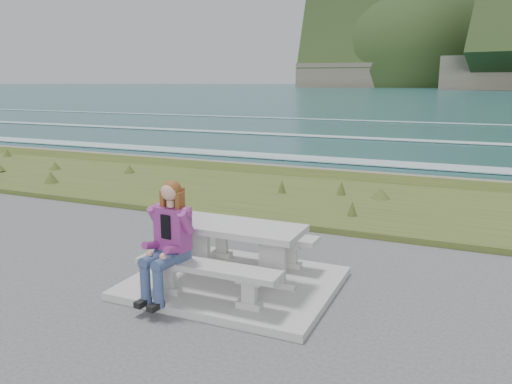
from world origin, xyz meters
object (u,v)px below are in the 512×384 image
(bench_seaward, at_px, (256,239))
(picnic_table, at_px, (234,237))
(seated_woman, at_px, (165,256))
(bench_landward, at_px, (207,272))

(bench_seaward, bearing_deg, picnic_table, -90.00)
(picnic_table, xyz_separation_m, seated_woman, (-0.49, -0.83, -0.06))
(picnic_table, relative_size, seated_woman, 1.28)
(bench_landward, relative_size, seated_woman, 1.28)
(bench_landward, height_order, bench_seaward, same)
(bench_seaward, relative_size, seated_woman, 1.28)
(bench_landward, height_order, seated_woman, seated_woman)
(picnic_table, height_order, seated_woman, seated_woman)
(picnic_table, bearing_deg, bench_landward, -90.00)
(picnic_table, distance_m, seated_woman, 0.97)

